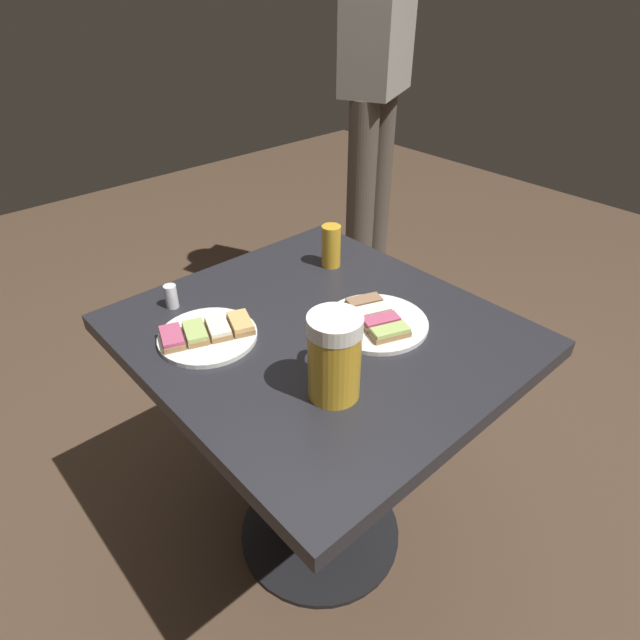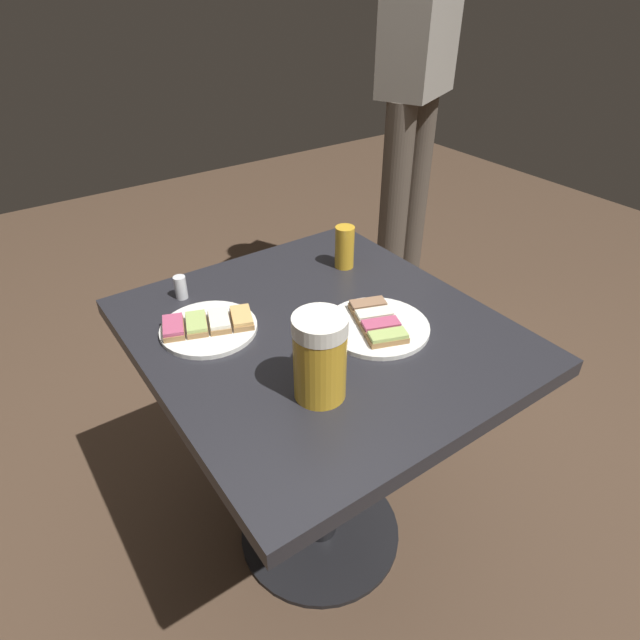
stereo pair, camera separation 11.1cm
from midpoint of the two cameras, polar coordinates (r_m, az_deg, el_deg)
ground_plane at (r=1.63m, az=2.09°, el=-21.64°), size 6.00×6.00×0.00m
cafe_table at (r=1.21m, az=2.63°, el=-6.94°), size 0.70×0.76×0.70m
plate_near at (r=1.12m, az=8.93°, el=-0.60°), size 0.22×0.22×0.03m
plate_far at (r=1.12m, az=-9.04°, el=-0.75°), size 0.20×0.20×0.03m
beer_mug at (r=0.91m, az=3.48°, el=-3.98°), size 0.11×0.13×0.16m
beer_glass_small at (r=1.32m, az=5.04°, el=7.67°), size 0.05×0.05×0.11m
salt_shaker at (r=1.23m, az=-12.15°, el=3.34°), size 0.03×0.03×0.05m
patron_standing at (r=2.12m, az=11.86°, el=24.27°), size 0.37×0.30×1.72m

